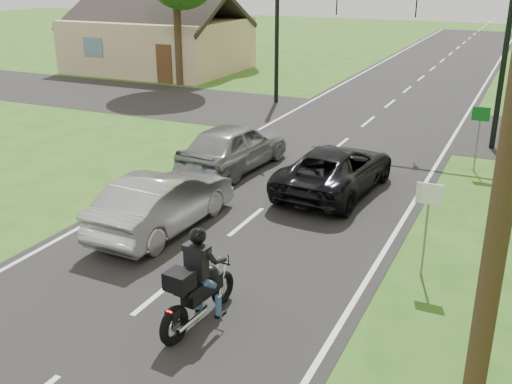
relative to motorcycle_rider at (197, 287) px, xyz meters
The scene contains 12 objects.
ground 1.62m from the motorcycle_rider, 152.10° to the left, with size 140.00×140.00×0.00m, color #2A5B19.
road 10.77m from the motorcycle_rider, 96.77° to the left, with size 8.00×100.00×0.01m, color black.
cross_road 16.74m from the motorcycle_rider, 94.35° to the left, with size 60.00×7.00×0.01m, color black.
motorcycle_rider is the anchor object (origin of this frame).
dark_suv 7.86m from the motorcycle_rider, 89.23° to the left, with size 2.27×4.93×1.37m, color black.
silver_sedan 4.49m from the motorcycle_rider, 131.22° to the left, with size 1.57×4.49×1.48m, color #AAAAAF.
silver_suv 9.17m from the motorcycle_rider, 112.87° to the left, with size 1.87×4.64×1.58m, color gray.
traffic_signal 15.19m from the motorcycle_rider, 81.97° to the left, with size 6.38×0.44×6.00m.
signal_pole_far 19.89m from the motorcycle_rider, 109.10° to the left, with size 0.20×0.20×6.00m, color black.
sign_white 5.08m from the motorcycle_rider, 46.76° to the left, with size 0.55×0.07×2.12m.
sign_green 12.23m from the motorcycle_rider, 72.68° to the left, with size 0.55×0.07×2.12m.
house 30.13m from the motorcycle_rider, 124.99° to the left, with size 10.20×8.00×4.84m.
Camera 1 is at (6.35, -8.93, 6.26)m, focal length 42.00 mm.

